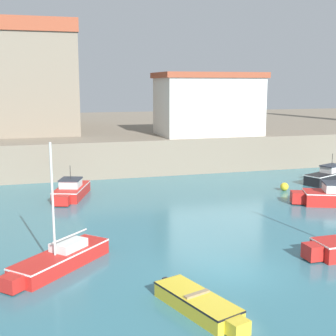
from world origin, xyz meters
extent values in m
plane|color=teal|center=(0.00, 0.00, 0.00)|extent=(200.00, 200.00, 0.00)
cube|color=gray|center=(0.00, 40.12, 1.52)|extent=(120.00, 40.00, 3.04)
cube|color=red|center=(-5.20, 14.89, 0.36)|extent=(2.95, 4.46, 0.73)
cube|color=red|center=(-5.99, 12.57, 0.36)|extent=(1.13, 1.03, 0.62)
cube|color=white|center=(-5.20, 14.89, 0.69)|extent=(2.98, 4.51, 0.07)
cube|color=silver|center=(-5.27, 14.69, 0.98)|extent=(1.68, 1.78, 0.51)
cube|color=#2D333D|center=(-5.27, 14.69, 1.28)|extent=(1.80, 1.93, 0.08)
cylinder|color=black|center=(-5.27, 14.69, 1.77)|extent=(0.04, 0.04, 0.90)
cube|color=red|center=(4.04, -0.05, 0.40)|extent=(0.67, 0.82, 0.67)
cube|color=red|center=(-6.67, 2.20, 0.34)|extent=(4.42, 4.38, 0.67)
cube|color=red|center=(-8.61, 0.29, 0.34)|extent=(0.99, 0.99, 0.57)
cube|color=white|center=(-6.67, 2.20, 0.63)|extent=(4.46, 4.42, 0.07)
cylinder|color=silver|center=(-6.93, 1.95, 3.04)|extent=(0.10, 0.10, 4.73)
cylinder|color=silver|center=(-6.24, 2.62, 1.22)|extent=(1.60, 1.58, 0.08)
cube|color=silver|center=(-6.33, 2.54, 0.85)|extent=(1.72, 1.71, 0.36)
cube|color=red|center=(8.77, 8.91, 0.43)|extent=(1.15, 1.25, 0.73)
cube|color=yellow|center=(-2.43, -3.02, 0.28)|extent=(2.26, 3.72, 0.57)
cube|color=yellow|center=(-1.77, -4.94, 0.28)|extent=(0.78, 0.71, 0.48)
cube|color=black|center=(-2.43, -3.02, 0.53)|extent=(2.28, 3.75, 0.07)
cube|color=#997F5B|center=(-2.43, -3.02, 0.61)|extent=(1.01, 0.51, 0.08)
cube|color=black|center=(-3.04, -1.24, 0.33)|extent=(0.25, 0.25, 0.36)
cube|color=black|center=(14.75, 14.05, 0.41)|extent=(5.08, 3.25, 0.81)
cube|color=white|center=(14.75, 14.05, 0.77)|extent=(5.13, 3.28, 0.07)
cube|color=silver|center=(14.97, 14.15, 1.06)|extent=(2.00, 1.65, 0.48)
cube|color=#2D333D|center=(14.97, 14.15, 1.34)|extent=(2.17, 1.78, 0.08)
cylinder|color=black|center=(14.97, 14.15, 1.83)|extent=(0.04, 0.04, 0.90)
sphere|color=yellow|center=(9.86, 12.48, 0.30)|extent=(0.60, 0.60, 0.60)
cube|color=gray|center=(-8.00, 33.39, 7.55)|extent=(9.07, 16.79, 9.03)
cube|color=#9E472D|center=(-8.00, 33.39, 12.67)|extent=(9.25, 17.12, 1.20)
cube|color=silver|center=(8.00, 23.39, 5.61)|extent=(8.99, 5.57, 5.15)
cube|color=#9E472D|center=(8.00, 23.39, 8.44)|extent=(9.44, 5.85, 0.50)
camera|label=1|loc=(-7.54, -17.13, 7.71)|focal=50.00mm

